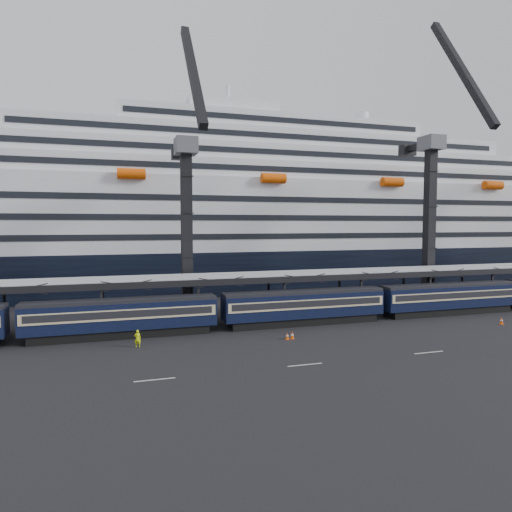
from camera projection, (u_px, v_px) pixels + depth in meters
The scene contains 10 objects.
ground at pixel (419, 340), 45.10m from camera, with size 260.00×260.00×0.00m, color black.
train at pixel (331, 304), 53.08m from camera, with size 133.05×3.00×4.05m.
canopy at pixel (350, 273), 58.06m from camera, with size 130.00×6.25×5.53m.
cruise_ship at pixel (263, 220), 87.70m from camera, with size 214.09×28.84×34.00m.
crane_dark_near at pixel (187, 220), 56.01m from camera, with size 4.50×17.75×35.08m.
crane_dark_mid at pixel (432, 211), 65.37m from camera, with size 4.50×18.24×39.64m.
worker at pixel (138, 339), 42.43m from camera, with size 0.60×0.39×1.63m, color #E2F90D.
traffic_cone_c at pixel (287, 336), 45.27m from camera, with size 0.36×0.36×0.73m.
traffic_cone_d at pixel (292, 335), 45.55m from camera, with size 0.39×0.39×0.77m.
traffic_cone_e at pixel (501, 321), 52.20m from camera, with size 0.41×0.41×0.83m.
Camera 1 is at (-28.67, -37.56, 11.45)m, focal length 32.00 mm.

